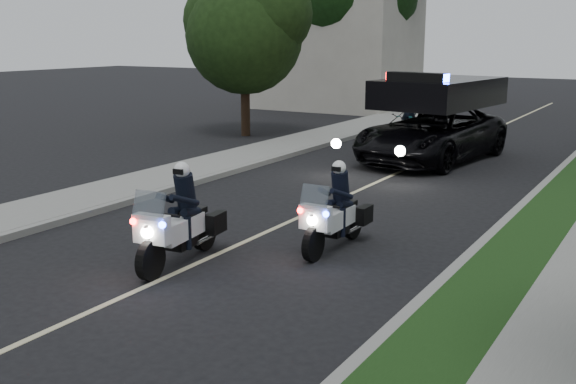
% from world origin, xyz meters
% --- Properties ---
extents(ground, '(120.00, 120.00, 0.00)m').
position_xyz_m(ground, '(0.00, 0.00, 0.00)').
color(ground, black).
rests_on(ground, ground).
extents(curb_right, '(0.20, 60.00, 0.15)m').
position_xyz_m(curb_right, '(4.10, 10.00, 0.07)').
color(curb_right, gray).
rests_on(curb_right, ground).
extents(grass_verge, '(1.20, 60.00, 0.16)m').
position_xyz_m(grass_verge, '(4.80, 10.00, 0.08)').
color(grass_verge, '#193814').
rests_on(grass_verge, ground).
extents(curb_left, '(0.20, 60.00, 0.15)m').
position_xyz_m(curb_left, '(-4.10, 10.00, 0.07)').
color(curb_left, gray).
rests_on(curb_left, ground).
extents(sidewalk_left, '(2.00, 60.00, 0.16)m').
position_xyz_m(sidewalk_left, '(-5.20, 10.00, 0.08)').
color(sidewalk_left, gray).
rests_on(sidewalk_left, ground).
extents(building_far, '(8.00, 6.00, 7.00)m').
position_xyz_m(building_far, '(-10.00, 26.00, 3.50)').
color(building_far, '#A8A396').
rests_on(building_far, ground).
extents(lane_marking, '(0.12, 50.00, 0.01)m').
position_xyz_m(lane_marking, '(0.00, 10.00, 0.00)').
color(lane_marking, '#BFB78C').
rests_on(lane_marking, ground).
extents(police_moto_left, '(1.03, 2.21, 1.81)m').
position_xyz_m(police_moto_left, '(-0.26, 0.76, 0.00)').
color(police_moto_left, silver).
rests_on(police_moto_left, ground).
extents(police_moto_right, '(0.70, 1.98, 1.68)m').
position_xyz_m(police_moto_right, '(1.70, 2.91, 0.00)').
color(police_moto_right, silver).
rests_on(police_moto_right, ground).
extents(police_suv, '(3.68, 6.62, 3.06)m').
position_xyz_m(police_suv, '(0.16, 12.75, 0.00)').
color(police_suv, black).
rests_on(police_suv, ground).
extents(bicycle, '(0.63, 1.78, 0.93)m').
position_xyz_m(bicycle, '(-2.22, 16.95, 0.00)').
color(bicycle, black).
rests_on(bicycle, ground).
extents(cyclist, '(0.67, 0.47, 1.76)m').
position_xyz_m(cyclist, '(-2.22, 16.95, 0.00)').
color(cyclist, black).
rests_on(cyclist, ground).
extents(tree_left_near, '(5.80, 5.80, 7.68)m').
position_xyz_m(tree_left_near, '(-8.14, 14.36, 0.00)').
color(tree_left_near, '#1C3712').
rests_on(tree_left_near, ground).
extents(tree_left_far, '(9.18, 9.18, 12.27)m').
position_xyz_m(tree_left_far, '(-9.27, 26.10, 0.00)').
color(tree_left_far, black).
rests_on(tree_left_far, ground).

